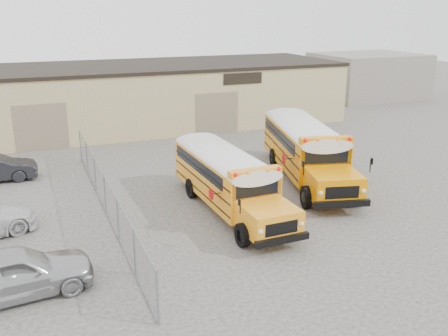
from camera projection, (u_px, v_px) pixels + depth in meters
name	position (u px, v px, depth m)	size (l,w,h in m)	color
ground	(257.00, 217.00, 21.77)	(120.00, 120.00, 0.00)	#403D3A
warehouse	(146.00, 94.00, 38.70)	(30.20, 10.20, 4.67)	tan
chainlink_fence	(105.00, 194.00, 22.00)	(0.07, 18.07, 1.81)	gray
distant_building_right	(367.00, 76.00, 50.89)	(10.00, 8.00, 4.40)	gray
school_bus_left	(186.00, 146.00, 27.22)	(2.82, 9.24, 2.69)	orange
school_bus_right	(278.00, 121.00, 32.35)	(4.97, 10.60, 3.02)	orange
tarp_bundle	(265.00, 218.00, 19.88)	(1.05, 1.05, 1.44)	black
car_silver	(14.00, 273.00, 15.55)	(1.93, 4.80, 1.63)	#B4B4B9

